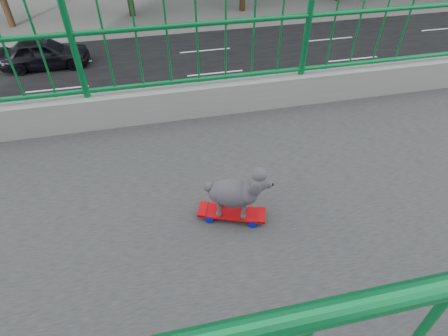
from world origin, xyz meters
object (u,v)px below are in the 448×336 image
(skateboard, at_px, (232,213))
(car_4, at_px, (44,53))
(car_6, at_px, (221,140))
(poodle, at_px, (236,191))

(skateboard, bearing_deg, car_4, -142.41)
(car_4, xyz_separation_m, car_6, (9.60, 7.63, -0.07))
(car_4, height_order, car_6, car_4)
(car_6, bearing_deg, poodle, -11.37)
(skateboard, bearing_deg, car_6, -170.96)
(poodle, bearing_deg, skateboard, -90.00)
(skateboard, height_order, car_4, skateboard)
(skateboard, relative_size, car_4, 0.11)
(car_4, bearing_deg, car_6, -141.52)
(skateboard, xyz_separation_m, car_4, (-18.79, -5.76, -6.27))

